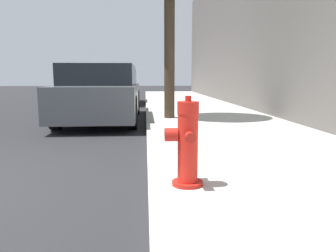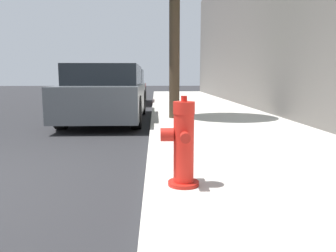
{
  "view_description": "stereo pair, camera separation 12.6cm",
  "coord_description": "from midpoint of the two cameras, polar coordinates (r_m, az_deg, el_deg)",
  "views": [
    {
      "loc": [
        2.11,
        -2.9,
        1.09
      ],
      "look_at": [
        2.39,
        1.17,
        0.49
      ],
      "focal_mm": 35.0,
      "sensor_mm": 36.0,
      "label": 1
    },
    {
      "loc": [
        2.23,
        -2.91,
        1.09
      ],
      "look_at": [
        2.39,
        1.17,
        0.49
      ],
      "focal_mm": 35.0,
      "sensor_mm": 36.0,
      "label": 2
    }
  ],
  "objects": [
    {
      "name": "sidewalk_slab",
      "position": [
        3.46,
        25.15,
        -9.81
      ],
      "size": [
        3.21,
        40.0,
        0.12
      ],
      "color": "beige",
      "rests_on": "ground_plane"
    },
    {
      "name": "parked_car_near",
      "position": [
        8.4,
        -10.02,
        5.57
      ],
      "size": [
        1.79,
        4.57,
        1.39
      ],
      "color": "#4C5156",
      "rests_on": "ground_plane"
    },
    {
      "name": "parked_car_mid",
      "position": [
        13.89,
        -7.31,
        6.71
      ],
      "size": [
        1.72,
        3.81,
        1.42
      ],
      "color": "maroon",
      "rests_on": "ground_plane"
    },
    {
      "name": "fire_hydrant",
      "position": [
        2.96,
        3.82,
        -3.25
      ],
      "size": [
        0.35,
        0.38,
        0.82
      ],
      "color": "red",
      "rests_on": "sidewalk_slab"
    }
  ]
}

